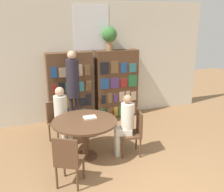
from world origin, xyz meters
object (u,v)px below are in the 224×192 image
at_px(bookshelf_left, 71,88).
at_px(seated_reader_left, 62,112).
at_px(reading_table, 85,127).
at_px(seated_reader_right, 125,122).
at_px(chair_left_side, 58,119).
at_px(chair_near_camera, 68,159).
at_px(flower_vase, 110,36).
at_px(bookshelf_right, 117,84).
at_px(chair_far_side, 134,131).
at_px(librarian_standing, 73,82).

relative_size(bookshelf_left, seated_reader_left, 1.44).
xyz_separation_m(reading_table, seated_reader_right, (0.75, -0.16, 0.06)).
xyz_separation_m(bookshelf_left, chair_left_side, (-0.49, -0.98, -0.40)).
relative_size(reading_table, chair_near_camera, 1.38).
bearing_deg(seated_reader_right, bookshelf_left, 30.07).
bearing_deg(seated_reader_right, chair_left_side, 59.90).
distance_m(flower_vase, reading_table, 2.66).
xyz_separation_m(flower_vase, chair_left_side, (-1.53, -0.98, -1.66)).
relative_size(bookshelf_left, reading_table, 1.46).
relative_size(bookshelf_right, chair_far_side, 2.01).
relative_size(bookshelf_right, librarian_standing, 0.95).
height_order(chair_near_camera, chair_far_side, same).
height_order(bookshelf_left, seated_reader_left, bookshelf_left).
bearing_deg(reading_table, bookshelf_left, 86.77).
bearing_deg(chair_far_side, seated_reader_right, 90.00).
relative_size(flower_vase, seated_reader_right, 0.47).
height_order(chair_far_side, librarian_standing, librarian_standing).
relative_size(chair_near_camera, chair_left_side, 1.00).
height_order(bookshelf_left, chair_left_side, bookshelf_left).
bearing_deg(librarian_standing, bookshelf_left, 86.52).
bearing_deg(reading_table, flower_vase, 58.25).
xyz_separation_m(chair_near_camera, seated_reader_left, (0.17, 1.53, 0.22)).
height_order(chair_near_camera, seated_reader_left, seated_reader_left).
xyz_separation_m(chair_near_camera, chair_far_side, (1.41, 0.62, 0.00)).
relative_size(chair_near_camera, librarian_standing, 0.47).
xyz_separation_m(chair_far_side, seated_reader_right, (-0.18, 0.04, 0.20)).
bearing_deg(bookshelf_right, librarian_standing, -158.45).
distance_m(flower_vase, seated_reader_right, 2.53).
bearing_deg(bookshelf_left, chair_near_camera, -102.33).
bearing_deg(chair_far_side, chair_near_camera, 126.00).
height_order(bookshelf_right, chair_left_side, bookshelf_right).
height_order(flower_vase, chair_near_camera, flower_vase).
xyz_separation_m(flower_vase, reading_table, (-1.15, -1.86, -1.53)).
height_order(chair_left_side, seated_reader_left, seated_reader_left).
relative_size(flower_vase, chair_far_side, 0.65).
height_order(reading_table, seated_reader_right, seated_reader_right).
bearing_deg(librarian_standing, flower_vase, 25.24).
height_order(chair_near_camera, chair_left_side, same).
bearing_deg(bookshelf_left, flower_vase, 0.25).
distance_m(chair_far_side, seated_reader_right, 0.27).
relative_size(bookshelf_left, seated_reader_right, 1.46).
xyz_separation_m(bookshelf_left, reading_table, (-0.10, -1.85, -0.26)).
height_order(seated_reader_right, librarian_standing, librarian_standing).
height_order(bookshelf_right, flower_vase, flower_vase).
xyz_separation_m(bookshelf_left, chair_near_camera, (-0.58, -2.67, -0.40)).
bearing_deg(chair_far_side, bookshelf_right, 0.88).
height_order(seated_reader_left, librarian_standing, librarian_standing).
relative_size(bookshelf_left, chair_near_camera, 2.01).
bearing_deg(librarian_standing, seated_reader_right, -65.84).
xyz_separation_m(bookshelf_right, chair_near_camera, (-1.82, -2.67, -0.40)).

